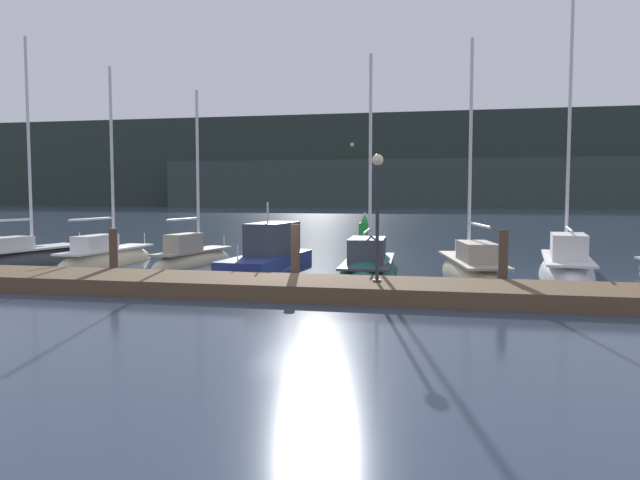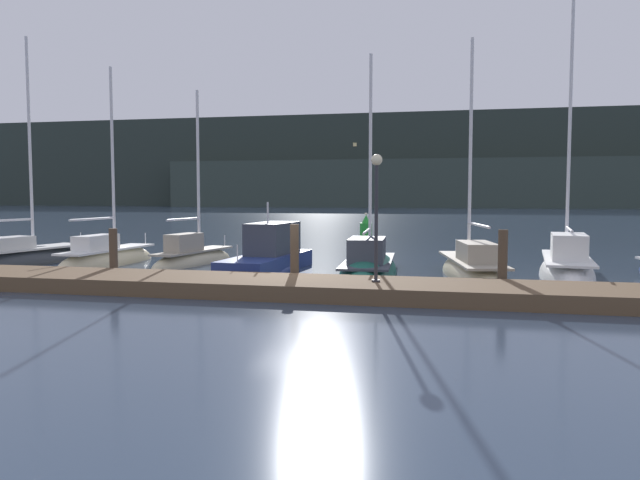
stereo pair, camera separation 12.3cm
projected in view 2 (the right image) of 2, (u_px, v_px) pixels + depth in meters
name	position (u px, v px, depth m)	size (l,w,h in m)	color
ground_plane	(294.00, 286.00, 19.79)	(400.00, 400.00, 0.00)	#2D3D51
dock	(280.00, 286.00, 18.23)	(34.60, 2.80, 0.45)	brown
mooring_pile_1	(113.00, 254.00, 21.16)	(0.28, 0.28, 1.76)	#4C3D2D
mooring_pile_2	(295.00, 255.00, 19.78)	(0.28, 0.28, 1.97)	#4C3D2D
mooring_pile_3	(503.00, 261.00, 18.42)	(0.28, 0.28, 1.88)	#4C3D2D
sailboat_berth_1	(22.00, 262.00, 25.67)	(3.01, 7.24, 10.13)	#2D3338
sailboat_berth_2	(107.00, 262.00, 25.70)	(1.81, 6.38, 8.95)	beige
sailboat_berth_3	(193.00, 261.00, 26.00)	(2.16, 5.68, 7.88)	beige
motorboat_berth_4	(268.00, 263.00, 23.71)	(2.44, 6.48, 3.16)	navy
sailboat_berth_5	(368.00, 270.00, 22.98)	(2.50, 7.10, 8.88)	#195647
sailboat_berth_6	(472.00, 273.00, 22.05)	(2.93, 7.30, 9.17)	beige
sailboat_berth_7	(567.00, 272.00, 22.13)	(2.56, 7.07, 10.92)	white
channel_buoy	(366.00, 231.00, 38.51)	(1.12, 1.12, 1.77)	green
dock_lamppost	(376.00, 196.00, 17.44)	(0.32, 0.32, 3.59)	#2D2D33
hillside_backdrop	(445.00, 164.00, 140.34)	(240.00, 23.00, 20.73)	#28332D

